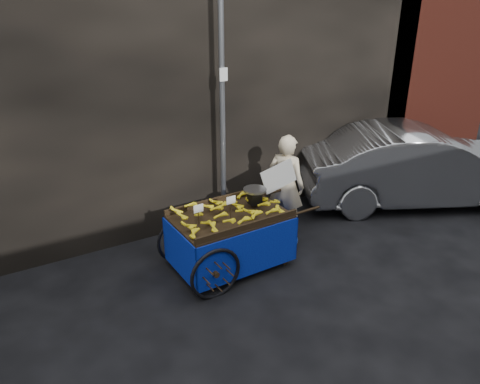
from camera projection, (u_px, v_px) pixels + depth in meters
ground at (251, 273)px, 6.25m from camera, size 80.00×80.00×0.00m
building_wall at (188, 55)px, 7.47m from camera, size 13.50×2.00×5.00m
street_pole at (222, 102)px, 6.60m from camera, size 0.12×0.10×4.00m
banana_cart at (227, 222)px, 6.12m from camera, size 2.07×1.06×1.11m
vendor at (286, 185)px, 6.99m from camera, size 0.88×0.68×1.57m
plastic_bag at (289, 241)px, 6.79m from camera, size 0.27×0.21×0.24m
parked_car at (418, 166)px, 8.06m from camera, size 4.27×3.04×1.34m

